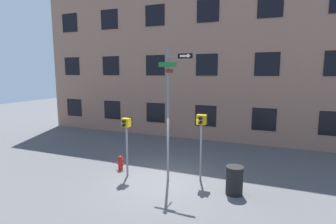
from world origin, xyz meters
name	(u,v)px	position (x,y,z in m)	size (l,w,h in m)	color
ground_plane	(163,182)	(0.00, 0.00, 0.00)	(60.00, 60.00, 0.00)	#515154
building_facade	(208,39)	(0.00, 7.17, 6.26)	(24.00, 0.63, 12.52)	#936B56
street_sign_pole	(170,105)	(0.19, 0.24, 3.00)	(1.31, 0.73, 5.16)	slate
pedestrian_signal_left	(126,130)	(-1.60, 0.02, 1.92)	(0.38, 0.40, 2.45)	slate
pedestrian_signal_right	(201,128)	(1.33, 0.69, 2.11)	(0.42, 0.40, 2.66)	slate
fire_hydrant	(120,163)	(-2.22, 0.48, 0.31)	(0.36, 0.20, 0.64)	red
trash_bin	(234,180)	(2.73, -0.02, 0.51)	(0.62, 0.62, 1.01)	black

